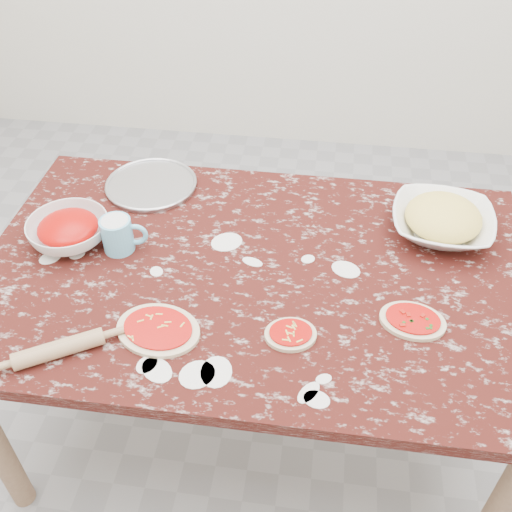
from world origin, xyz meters
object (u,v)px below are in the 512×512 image
object	(u,v)px
flour_mug	(119,234)
pizza_tray	(151,185)
worktable	(256,289)
sauce_bowl	(69,231)
rolling_pin	(59,349)
cheese_bowl	(442,223)

from	to	relation	value
flour_mug	pizza_tray	bearing A→B (deg)	89.62
worktable	pizza_tray	size ratio (longest dim) A/B	5.30
pizza_tray	sauce_bowl	distance (m)	0.35
flour_mug	rolling_pin	distance (m)	0.41
worktable	pizza_tray	world-z (taller)	pizza_tray
worktable	sauce_bowl	bearing A→B (deg)	175.56
sauce_bowl	flour_mug	xyz separation A→B (m)	(0.16, -0.01, 0.02)
cheese_bowl	rolling_pin	distance (m)	1.16
pizza_tray	flour_mug	distance (m)	0.33
flour_mug	sauce_bowl	bearing A→B (deg)	175.63
cheese_bowl	flour_mug	size ratio (longest dim) A/B	2.24
sauce_bowl	worktable	bearing A→B (deg)	-4.44
worktable	flour_mug	distance (m)	0.44
rolling_pin	cheese_bowl	bearing A→B (deg)	32.40
sauce_bowl	flour_mug	size ratio (longest dim) A/B	1.76
worktable	sauce_bowl	world-z (taller)	sauce_bowl
worktable	pizza_tray	distance (m)	0.55
pizza_tray	rolling_pin	bearing A→B (deg)	-92.15
sauce_bowl	cheese_bowl	bearing A→B (deg)	10.12
pizza_tray	sauce_bowl	world-z (taller)	sauce_bowl
worktable	rolling_pin	xyz separation A→B (m)	(-0.44, -0.38, 0.11)
rolling_pin	flour_mug	bearing A→B (deg)	86.45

